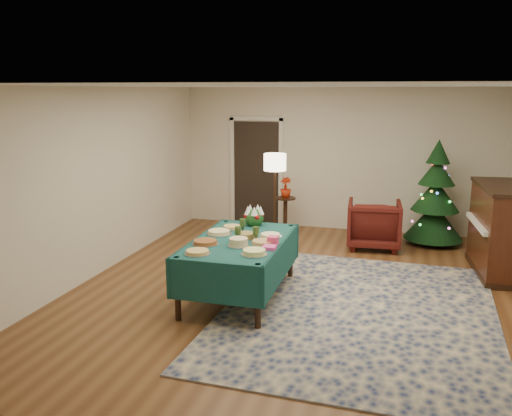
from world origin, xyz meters
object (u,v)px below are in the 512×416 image
(buffet_table, at_px, (240,251))
(floor_lamp, at_px, (275,168))
(gift_box, at_px, (273,240))
(armchair, at_px, (374,222))
(side_table, at_px, (285,216))
(piano, at_px, (501,231))
(christmas_tree, at_px, (435,198))
(potted_plant, at_px, (286,192))

(buffet_table, relative_size, floor_lamp, 1.26)
(gift_box, bearing_deg, armchair, 69.78)
(armchair, relative_size, side_table, 1.32)
(buffet_table, height_order, gift_box, gift_box)
(buffet_table, xyz_separation_m, side_table, (-0.14, 3.32, -0.29))
(buffet_table, xyz_separation_m, piano, (3.38, 1.91, 0.02))
(floor_lamp, xyz_separation_m, piano, (3.55, -0.67, -0.70))
(buffet_table, xyz_separation_m, gift_box, (0.47, -0.10, 0.21))
(armchair, height_order, christmas_tree, christmas_tree)
(gift_box, bearing_deg, side_table, 100.09)
(buffet_table, height_order, side_table, buffet_table)
(buffet_table, distance_m, armchair, 3.18)
(piano, bearing_deg, christmas_tree, 121.50)
(floor_lamp, xyz_separation_m, christmas_tree, (2.69, 0.75, -0.52))
(gift_box, distance_m, piano, 3.54)
(christmas_tree, bearing_deg, gift_box, -120.98)
(floor_lamp, xyz_separation_m, potted_plant, (0.03, 0.75, -0.56))
(gift_box, xyz_separation_m, potted_plant, (-0.61, 3.42, -0.04))
(floor_lamp, bearing_deg, piano, -10.64)
(buffet_table, height_order, armchair, armchair)
(gift_box, height_order, potted_plant, potted_plant)
(side_table, bearing_deg, floor_lamp, -91.99)
(buffet_table, relative_size, side_table, 2.94)
(armchair, distance_m, christmas_tree, 1.19)
(buffet_table, height_order, floor_lamp, floor_lamp)
(buffet_table, height_order, potted_plant, potted_plant)
(floor_lamp, distance_m, side_table, 1.26)
(buffet_table, distance_m, piano, 3.88)
(floor_lamp, relative_size, piano, 1.00)
(piano, bearing_deg, side_table, 158.12)
(piano, bearing_deg, buffet_table, -150.63)
(christmas_tree, bearing_deg, potted_plant, -180.00)
(gift_box, distance_m, christmas_tree, 3.99)
(side_table, xyz_separation_m, piano, (3.53, -1.42, 0.31))
(potted_plant, bearing_deg, gift_box, -79.91)
(buffet_table, xyz_separation_m, floor_lamp, (-0.17, 2.57, 0.72))
(buffet_table, xyz_separation_m, christmas_tree, (2.52, 3.32, 0.20))
(christmas_tree, height_order, piano, christmas_tree)
(gift_box, xyz_separation_m, christmas_tree, (2.05, 3.42, -0.00))
(armchair, bearing_deg, christmas_tree, -155.74)
(buffet_table, xyz_separation_m, potted_plant, (-0.14, 3.32, 0.17))
(floor_lamp, bearing_deg, potted_plant, 88.01)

